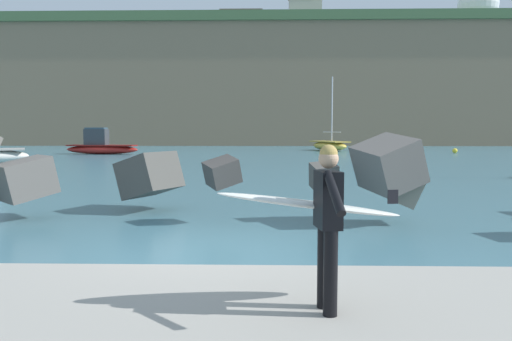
# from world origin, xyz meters

# --- Properties ---
(ground_plane) EXTENTS (400.00, 400.00, 0.00)m
(ground_plane) POSITION_xyz_m (0.00, 0.00, 0.00)
(ground_plane) COLOR #42707F
(walkway_path) EXTENTS (48.00, 4.40, 0.24)m
(walkway_path) POSITION_xyz_m (0.00, -4.00, 0.12)
(walkway_path) COLOR #9E998E
(walkway_path) RESTS_ON ground
(breakwater_jetty) EXTENTS (32.46, 7.01, 2.85)m
(breakwater_jetty) POSITION_xyz_m (2.03, 2.73, 1.14)
(breakwater_jetty) COLOR slate
(breakwater_jetty) RESTS_ON ground
(surfer_with_board) EXTENTS (2.12, 1.30, 1.78)m
(surfer_with_board) POSITION_xyz_m (1.66, -3.50, 1.28)
(surfer_with_board) COLOR black
(surfer_with_board) RESTS_ON walkway_path
(boat_near_left) EXTENTS (4.02, 5.57, 7.21)m
(boat_near_left) POSITION_xyz_m (7.10, 40.89, 0.54)
(boat_near_left) COLOR #EAC64C
(boat_near_left) RESTS_ON ground
(boat_near_right) EXTENTS (6.53, 2.28, 2.27)m
(boat_near_right) POSITION_xyz_m (-13.27, 33.69, 0.68)
(boat_near_right) COLOR maroon
(boat_near_right) RESTS_ON ground
(mooring_buoy_middle) EXTENTS (0.44, 0.44, 0.44)m
(mooring_buoy_middle) POSITION_xyz_m (17.63, 36.10, 0.22)
(mooring_buoy_middle) COLOR yellow
(mooring_buoy_middle) RESTS_ON ground
(mooring_buoy_outer) EXTENTS (0.44, 0.44, 0.44)m
(mooring_buoy_outer) POSITION_xyz_m (9.19, 24.69, 0.22)
(mooring_buoy_outer) COLOR yellow
(mooring_buoy_outer) RESTS_ON ground
(headland_bluff) EXTENTS (74.44, 39.37, 16.71)m
(headland_bluff) POSITION_xyz_m (3.02, 73.58, 8.38)
(headland_bluff) COLOR #847056
(headland_bluff) RESTS_ON ground
(radar_dome) EXTENTS (6.46, 6.46, 8.89)m
(radar_dome) POSITION_xyz_m (35.40, 76.30, 21.36)
(radar_dome) COLOR silver
(radar_dome) RESTS_ON headland_bluff
(station_building_west) EXTENTS (7.06, 6.55, 5.02)m
(station_building_west) POSITION_xyz_m (-3.50, 78.12, 19.24)
(station_building_west) COLOR beige
(station_building_west) RESTS_ON headland_bluff
(station_building_central) EXTENTS (5.17, 4.94, 6.50)m
(station_building_central) POSITION_xyz_m (6.77, 72.50, 19.98)
(station_building_central) COLOR #B2ADA3
(station_building_central) RESTS_ON headland_bluff
(station_building_east) EXTENTS (5.40, 5.25, 5.06)m
(station_building_east) POSITION_xyz_m (-19.92, 82.31, 19.26)
(station_building_east) COLOR silver
(station_building_east) RESTS_ON headland_bluff
(station_building_annex) EXTENTS (4.70, 5.01, 4.24)m
(station_building_annex) POSITION_xyz_m (5.84, 75.95, 18.85)
(station_building_annex) COLOR silver
(station_building_annex) RESTS_ON headland_bluff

